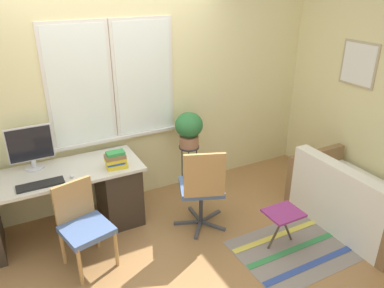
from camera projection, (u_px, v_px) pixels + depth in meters
ground_plane at (147, 227)px, 4.18m from camera, size 14.00×14.00×0.00m
wall_back_with_window at (117, 93)px, 4.22m from camera, size 9.00×0.12×2.70m
wall_right_with_picture at (336, 80)px, 4.73m from camera, size 0.08×9.00×2.70m
desk at (52, 203)px, 3.90m from camera, size 1.90×0.66×0.73m
monitor at (31, 147)px, 3.79m from camera, size 0.44×0.19×0.46m
keyboard at (40, 185)px, 3.57m from camera, size 0.43×0.15×0.02m
mouse at (72, 176)px, 3.71m from camera, size 0.03×0.06×0.03m
book_stack at (116, 160)px, 3.88m from camera, size 0.23×0.18×0.18m
desk_chair_wooden at (83, 223)px, 3.50m from camera, size 0.51×0.52×0.82m
office_chair_swivel at (202, 187)px, 3.96m from camera, size 0.60×0.62×0.98m
couch_loveseat at (355, 202)px, 4.14m from camera, size 0.82×1.40×0.78m
plant_stand at (189, 152)px, 4.62m from camera, size 0.25×0.25×0.65m
potted_plant at (189, 128)px, 4.48m from camera, size 0.34×0.34×0.43m
floor_rug_striped at (295, 249)px, 3.83m from camera, size 1.19×0.88×0.01m
folding_stool at (283, 216)px, 3.76m from camera, size 0.36×0.30×0.41m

